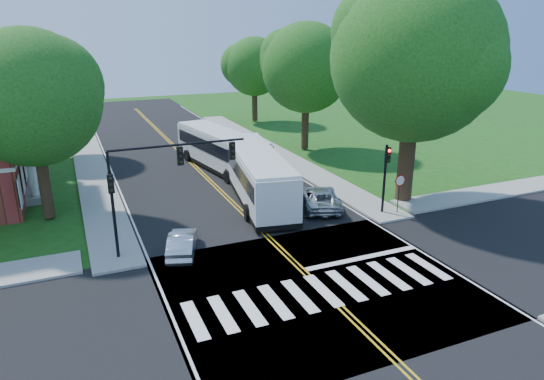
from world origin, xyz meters
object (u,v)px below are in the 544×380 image
suv (320,198)px  dark_sedan (261,159)px  bus_follow (221,149)px  signal_nw (158,174)px  bus_lead (257,174)px  signal_ne (386,170)px  hatchback (182,243)px

suv → dark_sedan: (0.22, 11.09, -0.08)m
bus_follow → suv: (3.18, -11.53, -1.00)m
signal_nw → bus_lead: bearing=38.2°
signal_nw → bus_lead: signal_nw is taller
signal_ne → bus_follow: 15.55m
signal_ne → dark_sedan: (-2.94, 13.71, -2.33)m
hatchback → dark_sedan: hatchback is taller
hatchback → suv: size_ratio=0.75×
signal_nw → hatchback: size_ratio=1.88×
hatchback → bus_follow: bearing=-96.4°
bus_lead → hatchback: bearing=54.1°
suv → bus_lead: bearing=-27.1°
signal_ne → suv: (-3.16, 2.62, -2.25)m
hatchback → signal_nw: bearing=-19.7°
bus_lead → bus_follow: (-0.03, 8.06, -0.07)m
signal_ne → dark_sedan: size_ratio=1.02×
signal_nw → suv: bearing=13.6°
signal_nw → bus_follow: signal_nw is taller
signal_ne → bus_lead: 8.85m
bus_follow → hatchback: size_ratio=3.35×
suv → dark_sedan: size_ratio=1.18×
bus_lead → bus_follow: bearing=-80.1°
signal_nw → bus_follow: bearing=61.4°
suv → signal_ne: bearing=161.0°
signal_nw → signal_ne: signal_nw is taller
bus_lead → signal_nw: bearing=47.9°
suv → hatchback: bearing=38.8°
signal_nw → dark_sedan: 18.05m
signal_ne → suv: size_ratio=0.87×
signal_ne → suv: signal_ne is taller
signal_nw → suv: signal_nw is taller
hatchback → dark_sedan: bearing=-107.1°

